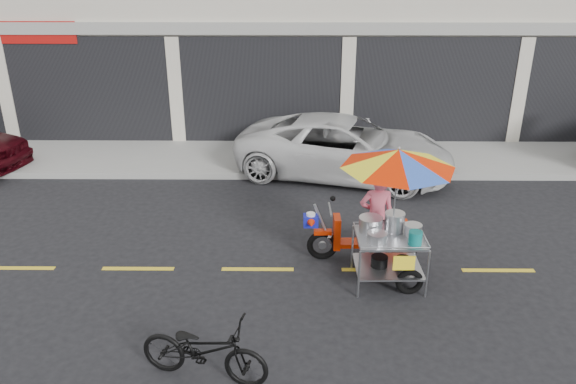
{
  "coord_description": "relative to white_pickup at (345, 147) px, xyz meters",
  "views": [
    {
      "loc": [
        -1.42,
        -8.08,
        4.87
      ],
      "look_at": [
        -1.5,
        0.6,
        1.15
      ],
      "focal_mm": 35.0,
      "sensor_mm": 36.0,
      "label": 1
    }
  ],
  "objects": [
    {
      "name": "ground",
      "position": [
        0.21,
        -4.31,
        -0.69
      ],
      "size": [
        90.0,
        90.0,
        0.0
      ],
      "primitive_type": "plane",
      "color": "black"
    },
    {
      "name": "food_vendor_rig",
      "position": [
        0.27,
        -4.36,
        0.73
      ],
      "size": [
        2.26,
        1.78,
        2.26
      ],
      "rotation": [
        0.0,
        0.0,
        0.02
      ],
      "color": "black",
      "rests_on": "ground"
    },
    {
      "name": "near_bicycle",
      "position": [
        -2.28,
        -6.89,
        -0.26
      ],
      "size": [
        1.72,
        0.95,
        0.86
      ],
      "primitive_type": "imported",
      "rotation": [
        0.0,
        0.0,
        1.33
      ],
      "color": "black",
      "rests_on": "ground"
    },
    {
      "name": "white_pickup",
      "position": [
        0.0,
        0.0,
        0.0
      ],
      "size": [
        5.4,
        3.5,
        1.38
      ],
      "primitive_type": "imported",
      "rotation": [
        0.0,
        0.0,
        1.31
      ],
      "color": "silver",
      "rests_on": "ground"
    },
    {
      "name": "sidewalk",
      "position": [
        0.21,
        1.19,
        -0.62
      ],
      "size": [
        45.0,
        3.0,
        0.15
      ],
      "primitive_type": "cube",
      "color": "gray",
      "rests_on": "ground"
    },
    {
      "name": "centerline",
      "position": [
        0.21,
        -4.31,
        -0.69
      ],
      "size": [
        42.0,
        0.1,
        0.01
      ],
      "primitive_type": "cube",
      "color": "gold",
      "rests_on": "ground"
    }
  ]
}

